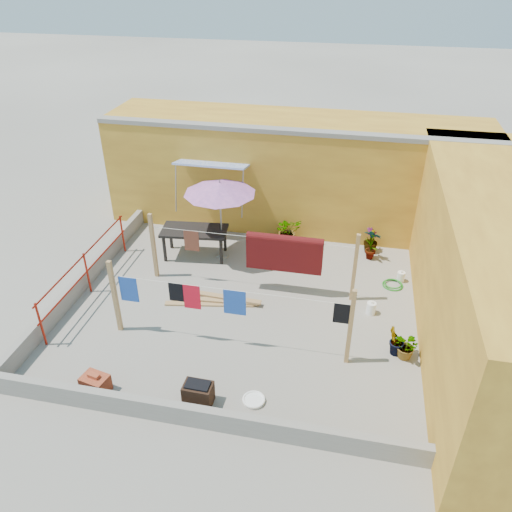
% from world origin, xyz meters
% --- Properties ---
extents(ground, '(80.00, 80.00, 0.00)m').
position_xyz_m(ground, '(0.00, 0.00, 0.00)').
color(ground, '#9E998E').
rests_on(ground, ground).
extents(wall_back, '(11.00, 3.27, 3.21)m').
position_xyz_m(wall_back, '(0.50, 4.69, 1.61)').
color(wall_back, gold).
rests_on(wall_back, ground).
extents(wall_right, '(2.40, 9.00, 3.20)m').
position_xyz_m(wall_right, '(5.20, 0.00, 1.60)').
color(wall_right, gold).
rests_on(wall_right, ground).
extents(parapet_front, '(8.30, 0.16, 0.44)m').
position_xyz_m(parapet_front, '(0.00, -3.58, 0.22)').
color(parapet_front, gray).
rests_on(parapet_front, ground).
extents(parapet_left, '(0.16, 7.30, 0.44)m').
position_xyz_m(parapet_left, '(-4.08, 0.00, 0.22)').
color(parapet_left, gray).
rests_on(parapet_left, ground).
extents(red_railing, '(0.05, 4.20, 1.10)m').
position_xyz_m(red_railing, '(-3.85, -0.20, 0.72)').
color(red_railing, maroon).
rests_on(red_railing, ground).
extents(clothesline_rig, '(5.09, 2.35, 1.80)m').
position_xyz_m(clothesline_rig, '(0.63, 0.54, 1.06)').
color(clothesline_rig, tan).
rests_on(clothesline_rig, ground).
extents(patio_umbrella, '(2.13, 2.13, 2.26)m').
position_xyz_m(patio_umbrella, '(-1.09, 2.10, 2.03)').
color(patio_umbrella, gray).
rests_on(patio_umbrella, ground).
extents(outdoor_table, '(1.85, 1.07, 0.83)m').
position_xyz_m(outdoor_table, '(-1.81, 1.97, 0.75)').
color(outdoor_table, black).
rests_on(outdoor_table, ground).
extents(brick_stack, '(0.56, 0.46, 0.44)m').
position_xyz_m(brick_stack, '(-2.16, -3.20, 0.19)').
color(brick_stack, '#B14428').
rests_on(brick_stack, ground).
extents(lumber_pile, '(2.29, 0.63, 0.14)m').
position_xyz_m(lumber_pile, '(-0.73, -0.01, 0.07)').
color(lumber_pile, tan).
rests_on(lumber_pile, ground).
extents(brazier, '(0.55, 0.37, 0.48)m').
position_xyz_m(brazier, '(-0.15, -3.08, 0.24)').
color(brazier, black).
rests_on(brazier, ground).
extents(white_basin, '(0.44, 0.44, 0.08)m').
position_xyz_m(white_basin, '(0.86, -2.84, 0.04)').
color(white_basin, white).
rests_on(white_basin, ground).
extents(water_jug_a, '(0.20, 0.20, 0.31)m').
position_xyz_m(water_jug_a, '(3.70, 1.84, 0.14)').
color(water_jug_a, white).
rests_on(water_jug_a, ground).
extents(water_jug_b, '(0.22, 0.22, 0.34)m').
position_xyz_m(water_jug_b, '(2.97, 0.33, 0.15)').
color(water_jug_b, white).
rests_on(water_jug_b, ground).
extents(green_hose, '(0.52, 0.52, 0.08)m').
position_xyz_m(green_hose, '(3.51, 1.60, 0.04)').
color(green_hose, '#1C7B1B').
rests_on(green_hose, ground).
extents(plant_back_a, '(0.95, 0.91, 0.81)m').
position_xyz_m(plant_back_a, '(0.57, 3.18, 0.41)').
color(plant_back_a, '#19581A').
rests_on(plant_back_a, ground).
extents(plant_back_b, '(0.49, 0.49, 0.71)m').
position_xyz_m(plant_back_b, '(2.90, 3.20, 0.36)').
color(plant_back_b, '#19581A').
rests_on(plant_back_b, ground).
extents(plant_right_a, '(0.58, 0.50, 0.93)m').
position_xyz_m(plant_right_a, '(2.93, 2.81, 0.46)').
color(plant_right_a, '#19581A').
rests_on(plant_right_a, ground).
extents(plant_right_b, '(0.49, 0.49, 0.70)m').
position_xyz_m(plant_right_b, '(3.46, -0.98, 0.35)').
color(plant_right_b, '#19581A').
rests_on(plant_right_b, ground).
extents(plant_right_c, '(0.73, 0.73, 0.62)m').
position_xyz_m(plant_right_c, '(3.70, -1.04, 0.31)').
color(plant_right_c, '#19581A').
rests_on(plant_right_c, ground).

